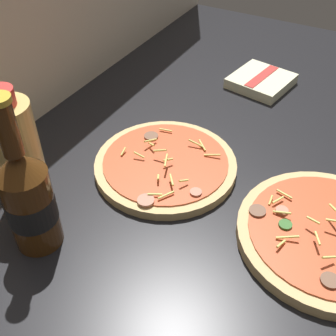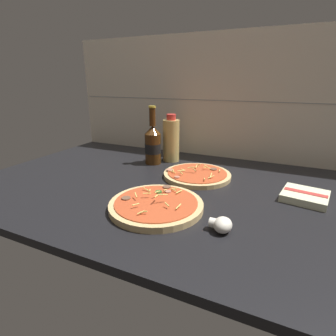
{
  "view_description": "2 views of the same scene",
  "coord_description": "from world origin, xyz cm",
  "px_view_note": "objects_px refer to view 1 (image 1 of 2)",
  "views": [
    {
      "loc": [
        -51.99,
        -16.88,
        54.67
      ],
      "look_at": [
        -6.67,
        8.36,
        9.52
      ],
      "focal_mm": 45.0,
      "sensor_mm": 36.0,
      "label": 1
    },
    {
      "loc": [
        30.18,
        -80.93,
        39.38
      ],
      "look_at": [
        -8.17,
        2.67,
        8.23
      ],
      "focal_mm": 28.0,
      "sensor_mm": 36.0,
      "label": 2
    }
  ],
  "objects_px": {
    "pizza_near": "(327,235)",
    "dish_towel": "(261,81)",
    "oil_bottle": "(17,155)",
    "beer_bottle": "(28,198)",
    "pizza_far": "(164,166)"
  },
  "relations": [
    {
      "from": "pizza_far",
      "to": "oil_bottle",
      "type": "xyz_separation_m",
      "value": [
        -0.18,
        0.16,
        0.09
      ]
    },
    {
      "from": "pizza_near",
      "to": "pizza_far",
      "type": "distance_m",
      "value": 0.31
    },
    {
      "from": "beer_bottle",
      "to": "oil_bottle",
      "type": "xyz_separation_m",
      "value": [
        0.06,
        0.07,
        0.01
      ]
    },
    {
      "from": "oil_bottle",
      "to": "dish_towel",
      "type": "distance_m",
      "value": 0.61
    },
    {
      "from": "pizza_far",
      "to": "beer_bottle",
      "type": "distance_m",
      "value": 0.27
    },
    {
      "from": "pizza_near",
      "to": "dish_towel",
      "type": "relative_size",
      "value": 1.85
    },
    {
      "from": "beer_bottle",
      "to": "oil_bottle",
      "type": "distance_m",
      "value": 0.09
    },
    {
      "from": "beer_bottle",
      "to": "pizza_far",
      "type": "bearing_deg",
      "value": -20.49
    },
    {
      "from": "oil_bottle",
      "to": "dish_towel",
      "type": "bearing_deg",
      "value": -20.64
    },
    {
      "from": "dish_towel",
      "to": "pizza_far",
      "type": "bearing_deg",
      "value": 172.55
    },
    {
      "from": "pizza_far",
      "to": "dish_towel",
      "type": "height_order",
      "value": "pizza_far"
    },
    {
      "from": "pizza_far",
      "to": "dish_towel",
      "type": "bearing_deg",
      "value": -7.45
    },
    {
      "from": "pizza_near",
      "to": "pizza_far",
      "type": "height_order",
      "value": "pizza_near"
    },
    {
      "from": "beer_bottle",
      "to": "pizza_near",
      "type": "bearing_deg",
      "value": -61.15
    },
    {
      "from": "beer_bottle",
      "to": "dish_towel",
      "type": "relative_size",
      "value": 1.7
    }
  ]
}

